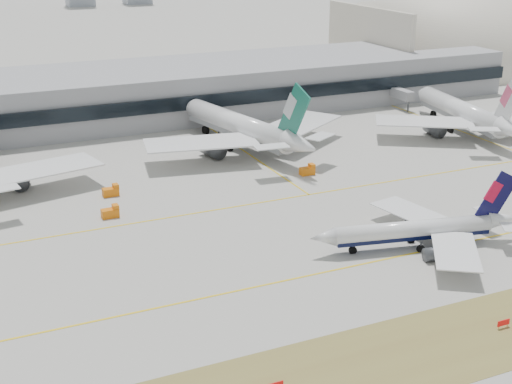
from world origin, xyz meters
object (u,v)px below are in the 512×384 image
terminal (98,97)px  widebody_china_air (465,114)px  taxiing_airliner (420,230)px  hangar (456,71)px  widebody_cathay (243,128)px

terminal → widebody_china_air: bearing=-31.5°
taxiing_airliner → widebody_china_air: bearing=-123.0°
terminal → taxiing_airliner: bearing=-74.1°
widebody_china_air → hangar: size_ratio=0.64×
widebody_cathay → widebody_china_air: size_ratio=1.05×
terminal → hangar: size_ratio=3.08×
taxiing_airliner → widebody_cathay: (-5.14, 71.42, 2.49)m
widebody_cathay → widebody_china_air: bearing=-111.0°
widebody_china_air → taxiing_airliner: bearing=144.7°
taxiing_airliner → terminal: (-33.66, 117.86, 4.10)m
terminal → hangar: 156.05m
widebody_cathay → taxiing_airliner: bearing=172.7°
taxiing_airliner → widebody_cathay: widebody_cathay is taller
taxiing_airliner → widebody_china_air: widebody_china_air is taller
taxiing_airliner → hangar: size_ratio=0.46×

